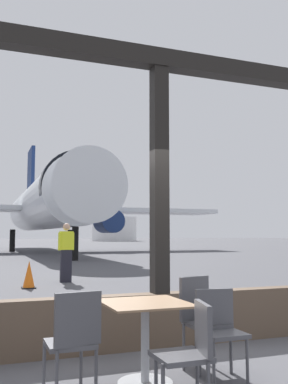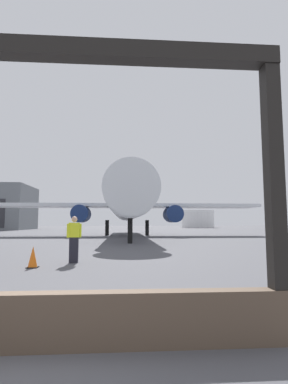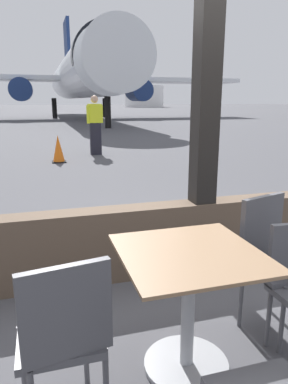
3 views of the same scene
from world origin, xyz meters
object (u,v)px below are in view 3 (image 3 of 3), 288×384
dining_table (188,302)px  traffic_cone (58,150)px  ground_crew_worker (95,124)px  fuel_storage_tank (144,96)px  cafe_chair_window_left (271,253)px  airplane (82,75)px  cafe_chair_aisle_right (63,332)px

dining_table → traffic_cone: (-0.30, 7.92, -0.10)m
ground_crew_worker → fuel_storage_tank: size_ratio=0.18×
dining_table → fuel_storage_tank: (25.82, 88.81, 2.17)m
cafe_chair_window_left → ground_crew_worker: ground_crew_worker is taller
ground_crew_worker → fuel_storage_tank: bearing=72.6°
dining_table → airplane: size_ratio=0.03×
cafe_chair_aisle_right → dining_table: bearing=18.2°
cafe_chair_window_left → traffic_cone: (-1.02, 7.68, -0.22)m
cafe_chair_window_left → airplane: airplane is taller
dining_table → airplane: airplane is taller
fuel_storage_tank → airplane: bearing=-111.4°
airplane → traffic_cone: (-3.54, -23.20, -3.43)m
cafe_chair_aisle_right → traffic_cone: 8.18m
cafe_chair_window_left → cafe_chair_aisle_right: size_ratio=1.02×
dining_table → traffic_cone: dining_table is taller
cafe_chair_aisle_right → airplane: 31.77m
airplane → traffic_cone: bearing=-98.7°
dining_table → fuel_storage_tank: 92.51m
cafe_chair_window_left → traffic_cone: size_ratio=1.33×
airplane → traffic_cone: 23.72m
fuel_storage_tank → cafe_chair_window_left: bearing=-105.8°
airplane → ground_crew_worker: 22.38m
cafe_chair_window_left → ground_crew_worker: (0.15, 8.82, 0.34)m
cafe_chair_window_left → airplane: 31.15m
airplane → traffic_cone: airplane is taller
traffic_cone → fuel_storage_tank: 85.03m
cafe_chair_window_left → traffic_cone: cafe_chair_window_left is taller
dining_table → ground_crew_worker: bearing=84.5°
cafe_chair_window_left → fuel_storage_tank: bearing=74.2°
traffic_cone → fuel_storage_tank: size_ratio=0.07×
dining_table → ground_crew_worker: size_ratio=0.45×
cafe_chair_window_left → cafe_chair_aisle_right: bearing=-161.7°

